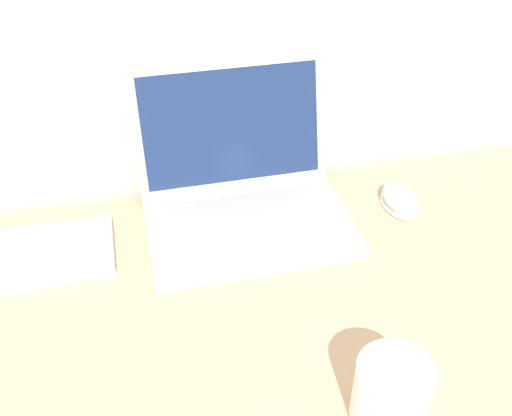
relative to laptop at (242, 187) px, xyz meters
The scene contains 3 objects.
laptop is the anchor object (origin of this frame).
drink_cup 0.48m from the laptop, 79.31° to the right, with size 0.10×0.10×0.10m.
computer_mouse 0.30m from the laptop, ahead, with size 0.06×0.10×0.04m.
Camera 1 is at (-0.26, -0.30, 1.41)m, focal length 42.00 mm.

